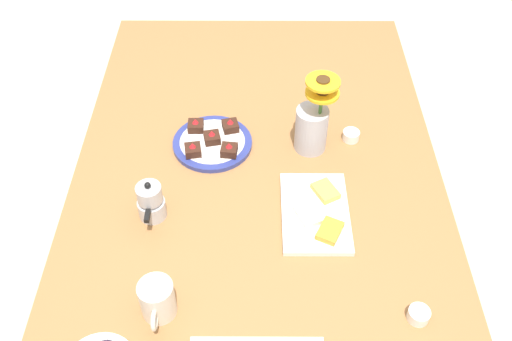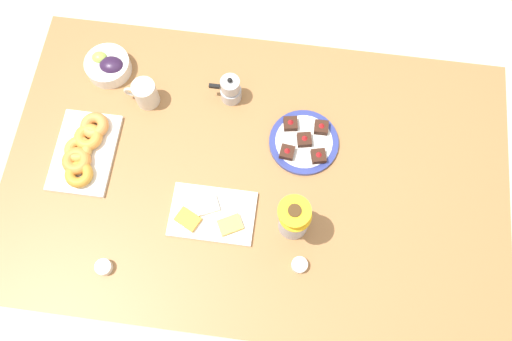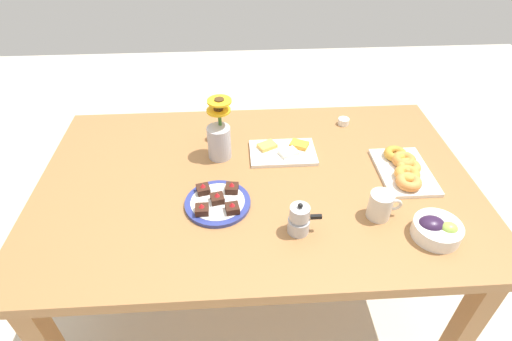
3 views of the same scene
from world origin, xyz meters
The scene contains 11 objects.
ground_plane centered at (0.00, 0.00, 0.00)m, with size 6.00×6.00×0.00m, color beige.
dining_table centered at (0.00, 0.00, 0.65)m, with size 1.60×1.00×0.74m.
coffee_mug centered at (0.39, -0.21, 0.79)m, with size 0.11×0.08×0.09m.
grape_bowl centered at (0.54, -0.31, 0.77)m, with size 0.15×0.15×0.07m.
cheese_platter centered at (0.12, 0.15, 0.75)m, with size 0.26×0.17×0.03m.
croissant_platter centered at (0.55, 0.00, 0.76)m, with size 0.19×0.29×0.05m.
jam_cup_honey centered at (0.41, 0.35, 0.76)m, with size 0.05×0.05×0.03m.
jam_cup_berry centered at (-0.17, 0.27, 0.76)m, with size 0.05×0.05×0.03m.
dessert_plate centered at (-0.14, -0.13, 0.75)m, with size 0.23×0.23×0.05m.
flower_vase centered at (-0.13, 0.15, 0.83)m, with size 0.10×0.11×0.25m.
moka_pot centered at (0.12, -0.26, 0.79)m, with size 0.11×0.07×0.12m.
Camera 3 is at (-0.07, -1.12, 1.69)m, focal length 28.00 mm.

